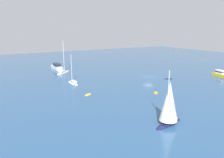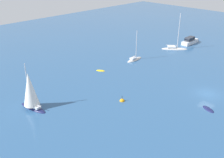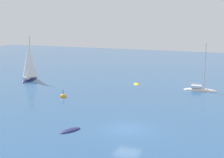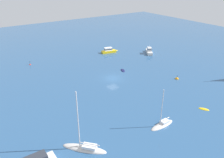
{
  "view_description": "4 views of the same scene",
  "coord_description": "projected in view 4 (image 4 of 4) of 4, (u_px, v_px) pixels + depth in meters",
  "views": [
    {
      "loc": [
        -45.43,
        39.8,
        13.27
      ],
      "look_at": [
        -3.52,
        14.27,
        1.77
      ],
      "focal_mm": 34.58,
      "sensor_mm": 36.0,
      "label": 1
    },
    {
      "loc": [
        -42.63,
        -17.76,
        22.78
      ],
      "look_at": [
        -9.73,
        15.24,
        1.2
      ],
      "focal_mm": 42.16,
      "sensor_mm": 36.0,
      "label": 2
    },
    {
      "loc": [
        11.1,
        -29.91,
        11.02
      ],
      "look_at": [
        -8.17,
        15.19,
        1.93
      ],
      "focal_mm": 53.71,
      "sensor_mm": 36.0,
      "label": 3
    },
    {
      "loc": [
        29.32,
        43.23,
        24.04
      ],
      "look_at": [
        1.16,
        1.37,
        0.59
      ],
      "focal_mm": 36.5,
      "sensor_mm": 36.0,
      "label": 4
    }
  ],
  "objects": [
    {
      "name": "ground_plane",
      "position": [
        113.0,
        78.0,
        57.5
      ],
      "size": [
        160.0,
        160.0,
        0.0
      ],
      "primitive_type": "plane",
      "color": "#2D5684"
    },
    {
      "name": "motor_cruiser",
      "position": [
        109.0,
        51.0,
        75.77
      ],
      "size": [
        6.03,
        2.54,
        1.79
      ],
      "rotation": [
        0.0,
        0.0,
        2.94
      ],
      "color": "yellow",
      "rests_on": "ground"
    },
    {
      "name": "dinghy",
      "position": [
        123.0,
        71.0,
        62.03
      ],
      "size": [
        1.94,
        2.69,
        0.39
      ],
      "rotation": [
        0.0,
        0.0,
        1.16
      ],
      "color": "#191E4C",
      "rests_on": "ground"
    },
    {
      "name": "channel_buoy",
      "position": [
        177.0,
        79.0,
        57.11
      ],
      "size": [
        0.87,
        0.87,
        1.42
      ],
      "color": "orange",
      "rests_on": "ground"
    },
    {
      "name": "sloop",
      "position": [
        85.0,
        148.0,
        34.22
      ],
      "size": [
        5.87,
        6.27,
        10.15
      ],
      "rotation": [
        0.0,
        0.0,
        5.44
      ],
      "color": "silver",
      "rests_on": "ground"
    },
    {
      "name": "skiff",
      "position": [
        204.0,
        109.0,
        44.35
      ],
      "size": [
        1.72,
        2.13,
        0.33
      ],
      "rotation": [
        0.0,
        0.0,
        2.1
      ],
      "color": "yellow",
      "rests_on": "ground"
    },
    {
      "name": "yacht_1",
      "position": [
        162.0,
        125.0,
        39.59
      ],
      "size": [
        5.14,
        1.61,
        7.6
      ],
      "rotation": [
        0.0,
        0.0,
        0.03
      ],
      "color": "silver",
      "rests_on": "ground"
    },
    {
      "name": "mooring_buoy",
      "position": [
        30.0,
        65.0,
        65.97
      ],
      "size": [
        0.51,
        0.51,
        1.38
      ],
      "color": "red",
      "rests_on": "ground"
    },
    {
      "name": "powerboat",
      "position": [
        149.0,
        51.0,
        75.31
      ],
      "size": [
        4.65,
        6.06,
        2.77
      ],
      "rotation": [
        0.0,
        0.0,
        4.12
      ],
      "color": "silver",
      "rests_on": "ground"
    }
  ]
}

